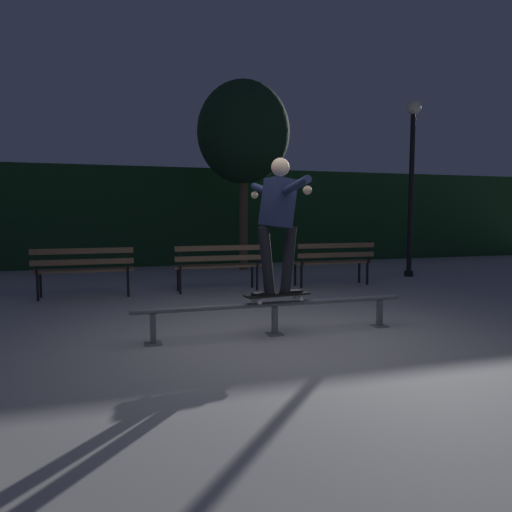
# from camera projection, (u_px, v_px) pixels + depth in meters

# --- Properties ---
(ground_plane) EXTENTS (90.00, 90.00, 0.00)m
(ground_plane) POSITION_uv_depth(u_px,v_px,m) (283.00, 341.00, 5.13)
(ground_plane) COLOR #ADAAA8
(hedge_backdrop) EXTENTS (24.00, 1.20, 2.67)m
(hedge_backdrop) POSITION_uv_depth(u_px,v_px,m) (179.00, 217.00, 13.18)
(hedge_backdrop) COLOR #193D1E
(hedge_backdrop) RESTS_ON ground
(grind_rail) EXTENTS (3.26, 0.18, 0.39)m
(grind_rail) POSITION_uv_depth(u_px,v_px,m) (275.00, 310.00, 5.38)
(grind_rail) COLOR slate
(grind_rail) RESTS_ON ground
(skateboard) EXTENTS (0.80, 0.29, 0.09)m
(skateboard) POSITION_uv_depth(u_px,v_px,m) (277.00, 295.00, 5.38)
(skateboard) COLOR black
(skateboard) RESTS_ON grind_rail
(skateboarder) EXTENTS (0.63, 1.40, 1.56)m
(skateboarder) POSITION_uv_depth(u_px,v_px,m) (278.00, 214.00, 5.29)
(skateboarder) COLOR black
(skateboarder) RESTS_ON skateboard
(park_bench_leftmost) EXTENTS (1.60, 0.41, 0.88)m
(park_bench_leftmost) POSITION_uv_depth(u_px,v_px,m) (84.00, 266.00, 7.72)
(park_bench_leftmost) COLOR black
(park_bench_leftmost) RESTS_ON ground
(park_bench_left_center) EXTENTS (1.60, 0.41, 0.88)m
(park_bench_left_center) POSITION_uv_depth(u_px,v_px,m) (219.00, 262.00, 8.39)
(park_bench_left_center) COLOR black
(park_bench_left_center) RESTS_ON ground
(park_bench_right_center) EXTENTS (1.60, 0.41, 0.88)m
(park_bench_right_center) POSITION_uv_depth(u_px,v_px,m) (333.00, 259.00, 9.05)
(park_bench_right_center) COLOR black
(park_bench_right_center) RESTS_ON ground
(tree_behind_benches) EXTENTS (2.29, 2.29, 4.68)m
(tree_behind_benches) POSITION_uv_depth(u_px,v_px,m) (243.00, 133.00, 11.52)
(tree_behind_benches) COLOR brown
(tree_behind_benches) RESTS_ON ground
(lamp_post_right) EXTENTS (0.32, 0.32, 3.90)m
(lamp_post_right) POSITION_uv_depth(u_px,v_px,m) (412.00, 165.00, 10.31)
(lamp_post_right) COLOR black
(lamp_post_right) RESTS_ON ground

